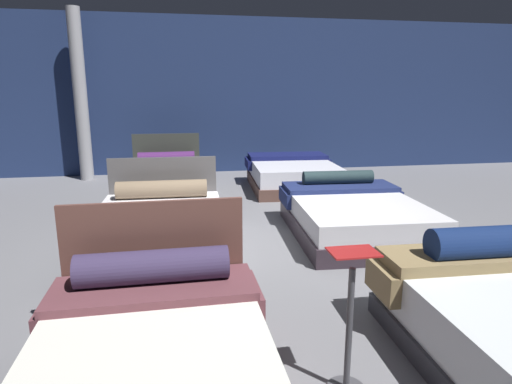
{
  "coord_description": "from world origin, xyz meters",
  "views": [
    {
      "loc": [
        -0.96,
        -4.91,
        1.82
      ],
      "look_at": [
        0.02,
        0.66,
        0.51
      ],
      "focal_mm": 30.12,
      "sensor_mm": 36.0,
      "label": 1
    }
  ],
  "objects_px": {
    "price_sign": "(349,340)",
    "bed_2": "(160,227)",
    "bed_5": "(293,175)",
    "bed_3": "(354,216)",
    "support_pillar": "(80,97)",
    "bed_4": "(167,179)",
    "bed_0": "(151,377)"
  },
  "relations": [
    {
      "from": "support_pillar",
      "to": "bed_5",
      "type": "bearing_deg",
      "value": -21.27
    },
    {
      "from": "bed_2",
      "to": "bed_3",
      "type": "height_order",
      "value": "bed_2"
    },
    {
      "from": "bed_0",
      "to": "bed_5",
      "type": "relative_size",
      "value": 1.02
    },
    {
      "from": "bed_4",
      "to": "support_pillar",
      "type": "xyz_separation_m",
      "value": [
        -1.73,
        1.55,
        1.5
      ]
    },
    {
      "from": "bed_2",
      "to": "bed_4",
      "type": "distance_m",
      "value": 3.02
    },
    {
      "from": "bed_2",
      "to": "price_sign",
      "type": "relative_size",
      "value": 2.18
    },
    {
      "from": "bed_0",
      "to": "price_sign",
      "type": "distance_m",
      "value": 1.18
    },
    {
      "from": "bed_2",
      "to": "support_pillar",
      "type": "distance_m",
      "value": 5.11
    },
    {
      "from": "bed_4",
      "to": "support_pillar",
      "type": "bearing_deg",
      "value": 137.28
    },
    {
      "from": "bed_0",
      "to": "bed_4",
      "type": "relative_size",
      "value": 1.09
    },
    {
      "from": "price_sign",
      "to": "support_pillar",
      "type": "bearing_deg",
      "value": 111.9
    },
    {
      "from": "bed_3",
      "to": "price_sign",
      "type": "relative_size",
      "value": 2.39
    },
    {
      "from": "bed_5",
      "to": "price_sign",
      "type": "xyz_separation_m",
      "value": [
        -1.17,
        -5.78,
        0.09
      ]
    },
    {
      "from": "bed_0",
      "to": "price_sign",
      "type": "xyz_separation_m",
      "value": [
        1.18,
        0.02,
        0.1
      ]
    },
    {
      "from": "bed_3",
      "to": "price_sign",
      "type": "xyz_separation_m",
      "value": [
        -1.25,
        -2.9,
        0.1
      ]
    },
    {
      "from": "bed_5",
      "to": "price_sign",
      "type": "relative_size",
      "value": 2.31
    },
    {
      "from": "bed_2",
      "to": "bed_3",
      "type": "xyz_separation_m",
      "value": [
        2.49,
        0.08,
        -0.01
      ]
    },
    {
      "from": "bed_3",
      "to": "price_sign",
      "type": "bearing_deg",
      "value": -110.22
    },
    {
      "from": "price_sign",
      "to": "bed_2",
      "type": "bearing_deg",
      "value": 113.69
    },
    {
      "from": "bed_2",
      "to": "bed_3",
      "type": "distance_m",
      "value": 2.49
    },
    {
      "from": "bed_5",
      "to": "support_pillar",
      "type": "bearing_deg",
      "value": 161.93
    },
    {
      "from": "support_pillar",
      "to": "bed_4",
      "type": "bearing_deg",
      "value": -41.76
    },
    {
      "from": "bed_0",
      "to": "bed_5",
      "type": "bearing_deg",
      "value": 67.21
    },
    {
      "from": "bed_2",
      "to": "bed_5",
      "type": "bearing_deg",
      "value": 52.01
    },
    {
      "from": "bed_0",
      "to": "price_sign",
      "type": "relative_size",
      "value": 2.36
    },
    {
      "from": "bed_2",
      "to": "bed_5",
      "type": "distance_m",
      "value": 3.81
    },
    {
      "from": "bed_2",
      "to": "bed_3",
      "type": "relative_size",
      "value": 0.91
    },
    {
      "from": "bed_0",
      "to": "bed_2",
      "type": "bearing_deg",
      "value": 90.52
    },
    {
      "from": "bed_3",
      "to": "bed_5",
      "type": "xyz_separation_m",
      "value": [
        -0.08,
        2.87,
        0.02
      ]
    },
    {
      "from": "bed_3",
      "to": "support_pillar",
      "type": "relative_size",
      "value": 0.63
    },
    {
      "from": "bed_5",
      "to": "bed_0",
      "type": "bearing_deg",
      "value": -108.85
    },
    {
      "from": "bed_2",
      "to": "bed_4",
      "type": "xyz_separation_m",
      "value": [
        -0.0,
        3.02,
        -0.0
      ]
    }
  ]
}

